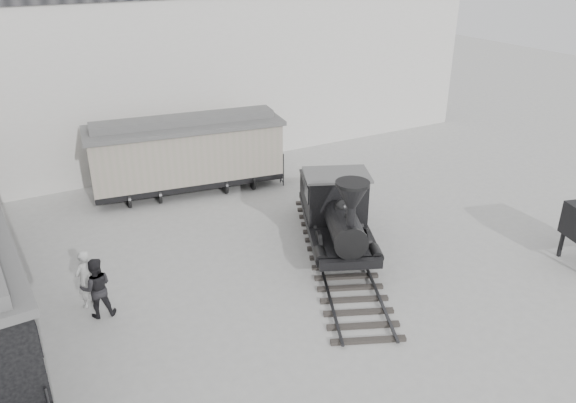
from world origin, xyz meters
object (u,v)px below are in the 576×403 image
locomotive (337,216)px  visitor_b (96,288)px  boxcar (186,152)px  visitor_a (86,279)px

locomotive → visitor_b: 8.51m
boxcar → visitor_a: size_ratio=4.62×
locomotive → visitor_a: (-8.69, 0.61, -0.34)m
boxcar → visitor_b: boxcar is taller
boxcar → visitor_b: (-5.56, -7.72, -0.86)m
locomotive → visitor_a: locomotive is taller
locomotive → boxcar: bearing=134.6°
boxcar → visitor_b: bearing=-117.9°
locomotive → visitor_b: (-8.50, -0.07, -0.33)m
visitor_a → visitor_b: 0.71m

